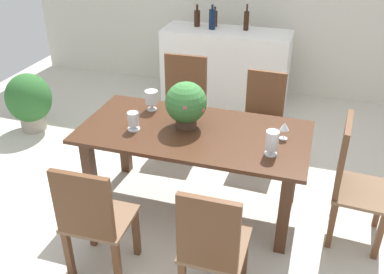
# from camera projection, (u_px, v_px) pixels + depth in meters

# --- Properties ---
(ground_plane) EXTENTS (7.04, 7.04, 0.00)m
(ground_plane) POSITION_uv_depth(u_px,v_px,m) (199.00, 194.00, 3.90)
(ground_plane) COLOR beige
(dining_table) EXTENTS (1.82, 0.90, 0.74)m
(dining_table) POSITION_uv_depth(u_px,v_px,m) (194.00, 144.00, 3.46)
(dining_table) COLOR #422616
(dining_table) RESTS_ON ground
(chair_near_left) EXTENTS (0.45, 0.42, 0.92)m
(chair_near_left) POSITION_uv_depth(u_px,v_px,m) (93.00, 218.00, 2.83)
(chair_near_left) COLOR brown
(chair_near_left) RESTS_ON ground
(chair_far_left) EXTENTS (0.49, 0.48, 0.98)m
(chair_far_left) POSITION_uv_depth(u_px,v_px,m) (183.00, 99.00, 4.42)
(chair_far_left) COLOR brown
(chair_far_left) RESTS_ON ground
(chair_near_right) EXTENTS (0.40, 0.46, 0.95)m
(chair_near_right) POSITION_uv_depth(u_px,v_px,m) (212.00, 245.00, 2.61)
(chair_near_right) COLOR brown
(chair_near_right) RESTS_ON ground
(chair_foot_end) EXTENTS (0.44, 0.49, 0.99)m
(chair_foot_end) POSITION_uv_depth(u_px,v_px,m) (351.00, 177.00, 3.19)
(chair_foot_end) COLOR brown
(chair_foot_end) RESTS_ON ground
(chair_far_right) EXTENTS (0.43, 0.43, 0.91)m
(chair_far_right) POSITION_uv_depth(u_px,v_px,m) (262.00, 114.00, 4.20)
(chair_far_right) COLOR brown
(chair_far_right) RESTS_ON ground
(flower_centerpiece) EXTENTS (0.33, 0.33, 0.38)m
(flower_centerpiece) POSITION_uv_depth(u_px,v_px,m) (186.00, 104.00, 3.37)
(flower_centerpiece) COLOR #4C3828
(flower_centerpiece) RESTS_ON dining_table
(crystal_vase_left) EXTENTS (0.11, 0.11, 0.18)m
(crystal_vase_left) POSITION_uv_depth(u_px,v_px,m) (151.00, 98.00, 3.67)
(crystal_vase_left) COLOR silver
(crystal_vase_left) RESTS_ON dining_table
(crystal_vase_center_near) EXTENTS (0.10, 0.10, 0.19)m
(crystal_vase_center_near) POSITION_uv_depth(u_px,v_px,m) (272.00, 141.00, 3.03)
(crystal_vase_center_near) COLOR silver
(crystal_vase_center_near) RESTS_ON dining_table
(crystal_vase_right) EXTENTS (0.10, 0.10, 0.15)m
(crystal_vase_right) POSITION_uv_depth(u_px,v_px,m) (133.00, 120.00, 3.37)
(crystal_vase_right) COLOR silver
(crystal_vase_right) RESTS_ON dining_table
(wine_glass) EXTENTS (0.07, 0.07, 0.14)m
(wine_glass) POSITION_uv_depth(u_px,v_px,m) (285.00, 127.00, 3.24)
(wine_glass) COLOR silver
(wine_glass) RESTS_ON dining_table
(kitchen_counter) EXTENTS (1.54, 0.54, 0.97)m
(kitchen_counter) POSITION_uv_depth(u_px,v_px,m) (225.00, 69.00, 5.33)
(kitchen_counter) COLOR white
(kitchen_counter) RESTS_ON ground
(wine_bottle_amber) EXTENTS (0.06, 0.06, 0.24)m
(wine_bottle_amber) POSITION_uv_depth(u_px,v_px,m) (215.00, 18.00, 5.21)
(wine_bottle_amber) COLOR black
(wine_bottle_amber) RESTS_ON kitchen_counter
(wine_bottle_dark) EXTENTS (0.08, 0.08, 0.29)m
(wine_bottle_dark) POSITION_uv_depth(u_px,v_px,m) (212.00, 19.00, 5.09)
(wine_bottle_dark) COLOR #0F1E38
(wine_bottle_dark) RESTS_ON kitchen_counter
(wine_bottle_clear) EXTENTS (0.06, 0.06, 0.30)m
(wine_bottle_clear) POSITION_uv_depth(u_px,v_px,m) (246.00, 20.00, 5.05)
(wine_bottle_clear) COLOR black
(wine_bottle_clear) RESTS_ON kitchen_counter
(wine_bottle_tall) EXTENTS (0.07, 0.07, 0.26)m
(wine_bottle_tall) POSITION_uv_depth(u_px,v_px,m) (197.00, 18.00, 5.21)
(wine_bottle_tall) COLOR black
(wine_bottle_tall) RESTS_ON kitchen_counter
(potted_plant_floor) EXTENTS (0.51, 0.51, 0.67)m
(potted_plant_floor) POSITION_uv_depth(u_px,v_px,m) (29.00, 100.00, 4.81)
(potted_plant_floor) COLOR #9E9384
(potted_plant_floor) RESTS_ON ground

